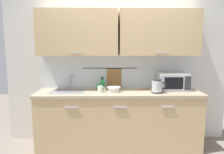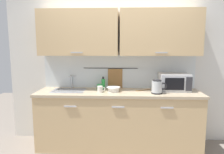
{
  "view_description": "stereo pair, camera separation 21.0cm",
  "coord_description": "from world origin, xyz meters",
  "px_view_note": "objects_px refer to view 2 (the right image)",
  "views": [
    {
      "loc": [
        -0.16,
        -2.93,
        1.6
      ],
      "look_at": [
        -0.1,
        0.33,
        1.12
      ],
      "focal_mm": 34.02,
      "sensor_mm": 36.0,
      "label": 1
    },
    {
      "loc": [
        0.05,
        -2.92,
        1.6
      ],
      "look_at": [
        -0.1,
        0.33,
        1.12
      ],
      "focal_mm": 34.02,
      "sensor_mm": 36.0,
      "label": 2
    }
  ],
  "objects_px": {
    "mixing_bowl": "(113,89)",
    "dish_soap_bottle": "(103,83)",
    "wooden_spoon": "(145,90)",
    "microwave": "(174,82)",
    "mug_near_sink": "(100,89)",
    "mug_by_kettle": "(100,87)",
    "electric_kettle": "(157,87)"
  },
  "relations": [
    {
      "from": "mug_near_sink",
      "to": "wooden_spoon",
      "type": "distance_m",
      "value": 0.72
    },
    {
      "from": "dish_soap_bottle",
      "to": "wooden_spoon",
      "type": "height_order",
      "value": "dish_soap_bottle"
    },
    {
      "from": "wooden_spoon",
      "to": "mug_near_sink",
      "type": "bearing_deg",
      "value": -165.47
    },
    {
      "from": "mixing_bowl",
      "to": "mug_by_kettle",
      "type": "xyz_separation_m",
      "value": [
        -0.22,
        0.11,
        0.0
      ]
    },
    {
      "from": "microwave",
      "to": "mug_by_kettle",
      "type": "bearing_deg",
      "value": -178.67
    },
    {
      "from": "microwave",
      "to": "wooden_spoon",
      "type": "height_order",
      "value": "microwave"
    },
    {
      "from": "electric_kettle",
      "to": "mixing_bowl",
      "type": "xyz_separation_m",
      "value": [
        -0.65,
        0.1,
        -0.06
      ]
    },
    {
      "from": "mixing_bowl",
      "to": "microwave",
      "type": "bearing_deg",
      "value": 7.95
    },
    {
      "from": "microwave",
      "to": "dish_soap_bottle",
      "type": "relative_size",
      "value": 2.35
    },
    {
      "from": "electric_kettle",
      "to": "dish_soap_bottle",
      "type": "bearing_deg",
      "value": 158.11
    },
    {
      "from": "microwave",
      "to": "wooden_spoon",
      "type": "distance_m",
      "value": 0.47
    },
    {
      "from": "mixing_bowl",
      "to": "mug_near_sink",
      "type": "bearing_deg",
      "value": -166.83
    },
    {
      "from": "electric_kettle",
      "to": "microwave",
      "type": "bearing_deg",
      "value": 37.62
    },
    {
      "from": "dish_soap_bottle",
      "to": "mixing_bowl",
      "type": "distance_m",
      "value": 0.3
    },
    {
      "from": "mug_by_kettle",
      "to": "wooden_spoon",
      "type": "distance_m",
      "value": 0.72
    },
    {
      "from": "mixing_bowl",
      "to": "wooden_spoon",
      "type": "bearing_deg",
      "value": 15.08
    },
    {
      "from": "dish_soap_bottle",
      "to": "mug_near_sink",
      "type": "relative_size",
      "value": 1.63
    },
    {
      "from": "mixing_bowl",
      "to": "wooden_spoon",
      "type": "relative_size",
      "value": 0.85
    },
    {
      "from": "mixing_bowl",
      "to": "wooden_spoon",
      "type": "xyz_separation_m",
      "value": [
        0.49,
        0.13,
        -0.04
      ]
    },
    {
      "from": "dish_soap_bottle",
      "to": "microwave",
      "type": "bearing_deg",
      "value": -5.03
    },
    {
      "from": "electric_kettle",
      "to": "mug_near_sink",
      "type": "height_order",
      "value": "electric_kettle"
    },
    {
      "from": "wooden_spoon",
      "to": "mixing_bowl",
      "type": "bearing_deg",
      "value": -164.92
    },
    {
      "from": "mixing_bowl",
      "to": "mug_by_kettle",
      "type": "bearing_deg",
      "value": 154.81
    },
    {
      "from": "mixing_bowl",
      "to": "dish_soap_bottle",
      "type": "bearing_deg",
      "value": 127.44
    },
    {
      "from": "microwave",
      "to": "wooden_spoon",
      "type": "bearing_deg",
      "value": 179.94
    },
    {
      "from": "mug_near_sink",
      "to": "mixing_bowl",
      "type": "xyz_separation_m",
      "value": [
        0.2,
        0.05,
        -0.0
      ]
    },
    {
      "from": "electric_kettle",
      "to": "dish_soap_bottle",
      "type": "xyz_separation_m",
      "value": [
        -0.83,
        0.33,
        -0.01
      ]
    },
    {
      "from": "mug_by_kettle",
      "to": "wooden_spoon",
      "type": "relative_size",
      "value": 0.48
    },
    {
      "from": "microwave",
      "to": "mug_near_sink",
      "type": "xyz_separation_m",
      "value": [
        -1.15,
        -0.18,
        -0.09
      ]
    },
    {
      "from": "microwave",
      "to": "wooden_spoon",
      "type": "xyz_separation_m",
      "value": [
        -0.46,
        0.0,
        -0.13
      ]
    },
    {
      "from": "microwave",
      "to": "mug_near_sink",
      "type": "height_order",
      "value": "microwave"
    },
    {
      "from": "microwave",
      "to": "mug_by_kettle",
      "type": "height_order",
      "value": "microwave"
    }
  ]
}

